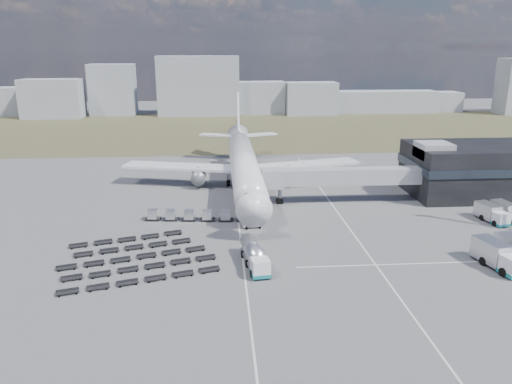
{
  "coord_description": "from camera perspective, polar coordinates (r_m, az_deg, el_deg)",
  "views": [
    {
      "loc": [
        -4.89,
        -69.05,
        28.59
      ],
      "look_at": [
        1.31,
        14.96,
        4.0
      ],
      "focal_mm": 35.0,
      "sensor_mm": 36.0,
      "label": 1
    }
  ],
  "objects": [
    {
      "name": "ground",
      "position": [
        74.9,
        -0.16,
        -6.17
      ],
      "size": [
        420.0,
        420.0,
        0.0
      ],
      "primitive_type": "plane",
      "color": "#565659",
      "rests_on": "ground"
    },
    {
      "name": "grass_strip",
      "position": [
        181.39,
        -2.64,
        7.19
      ],
      "size": [
        420.0,
        90.0,
        0.01
      ],
      "primitive_type": "cube",
      "color": "#48412B",
      "rests_on": "ground"
    },
    {
      "name": "lane_markings",
      "position": [
        78.89,
        6.81,
        -5.09
      ],
      "size": [
        47.12,
        110.0,
        0.01
      ],
      "color": "silver",
      "rests_on": "ground"
    },
    {
      "name": "terminal",
      "position": [
        109.41,
        24.7,
        2.45
      ],
      "size": [
        30.4,
        16.4,
        11.0
      ],
      "color": "black",
      "rests_on": "ground"
    },
    {
      "name": "jet_bridge",
      "position": [
        94.83,
        8.59,
        1.72
      ],
      "size": [
        30.3,
        3.8,
        7.05
      ],
      "color": "#939399",
      "rests_on": "ground"
    },
    {
      "name": "airliner",
      "position": [
        104.19,
        -1.42,
        3.35
      ],
      "size": [
        51.59,
        64.53,
        17.62
      ],
      "color": "white",
      "rests_on": "ground"
    },
    {
      "name": "skyline",
      "position": [
        220.37,
        -7.05,
        11.1
      ],
      "size": [
        307.47,
        24.23,
        24.94
      ],
      "color": "#9A9EA8",
      "rests_on": "ground"
    },
    {
      "name": "fuel_tanker",
      "position": [
        67.79,
        -0.16,
        -7.25
      ],
      "size": [
        3.67,
        9.71,
        3.06
      ],
      "rotation": [
        0.0,
        0.0,
        0.14
      ],
      "color": "white",
      "rests_on": "ground"
    },
    {
      "name": "pushback_tug",
      "position": [
        82.1,
        -0.43,
        -3.58
      ],
      "size": [
        3.36,
        2.19,
        1.43
      ],
      "primitive_type": "cube",
      "rotation": [
        0.0,
        0.0,
        0.14
      ],
      "color": "white",
      "rests_on": "ground"
    },
    {
      "name": "catering_truck",
      "position": [
        113.24,
        -0.52,
        2.34
      ],
      "size": [
        3.09,
        5.94,
        2.6
      ],
      "rotation": [
        0.0,
        0.0,
        0.14
      ],
      "color": "white",
      "rests_on": "ground"
    },
    {
      "name": "service_trucks_near",
      "position": [
        75.88,
        27.02,
        -6.34
      ],
      "size": [
        8.1,
        9.09,
        3.17
      ],
      "rotation": [
        0.0,
        0.0,
        0.22
      ],
      "color": "white",
      "rests_on": "ground"
    },
    {
      "name": "service_trucks_far",
      "position": [
        94.48,
        26.1,
        -2.14
      ],
      "size": [
        6.7,
        7.56,
        2.67
      ],
      "rotation": [
        0.0,
        0.0,
        0.19
      ],
      "color": "white",
      "rests_on": "ground"
    },
    {
      "name": "uld_row",
      "position": [
        85.6,
        -6.62,
        -2.65
      ],
      "size": [
        18.3,
        3.54,
        1.66
      ],
      "rotation": [
        0.0,
        0.0,
        -0.11
      ],
      "color": "black",
      "rests_on": "ground"
    },
    {
      "name": "baggage_dollies",
      "position": [
        72.02,
        -13.75,
        -7.34
      ],
      "size": [
        23.3,
        21.1,
        0.64
      ],
      "rotation": [
        0.0,
        0.0,
        0.29
      ],
      "color": "black",
      "rests_on": "ground"
    }
  ]
}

